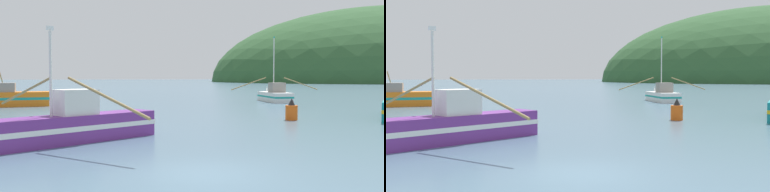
# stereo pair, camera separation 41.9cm
# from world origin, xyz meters

# --- Properties ---
(ground_plane) EXTENTS (600.00, 600.00, 0.00)m
(ground_plane) POSITION_xyz_m (0.00, 0.00, 0.00)
(ground_plane) COLOR slate
(fishing_boat_white) EXTENTS (10.76, 6.45, 7.80)m
(fishing_boat_white) POSITION_xyz_m (16.50, 35.48, 0.75)
(fishing_boat_white) COLOR white
(fishing_boat_white) RESTS_ON ground
(fishing_boat_purple) EXTENTS (9.26, 10.33, 5.39)m
(fishing_boat_purple) POSITION_xyz_m (-5.18, 7.23, 0.81)
(fishing_boat_purple) COLOR #6B2D84
(fishing_boat_purple) RESTS_ON ground
(channel_buoy) EXTENTS (0.85, 0.85, 1.54)m
(channel_buoy) POSITION_xyz_m (9.70, 15.30, 0.63)
(channel_buoy) COLOR #E55914
(channel_buoy) RESTS_ON ground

